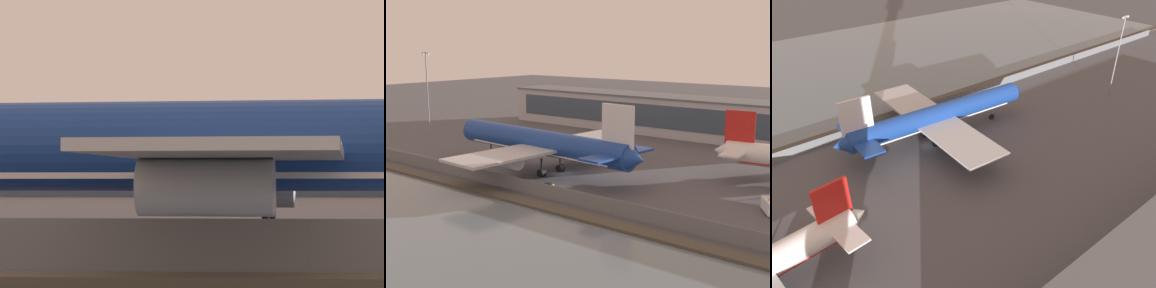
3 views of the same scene
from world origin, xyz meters
The scene contains 7 objects.
ground_plane centered at (0.00, 0.00, 0.00)m, with size 500.00×500.00×0.00m, color #4C4C51.
shoreline_seawall centered at (0.00, -20.50, 0.25)m, with size 320.00×3.00×0.50m.
perimeter_fence centered at (0.00, -16.00, 1.36)m, with size 280.00×0.10×2.71m.
cargo_jet_blue centered at (-4.60, -1.57, 6.30)m, with size 55.31×47.37×16.49m.
baggage_tug centered at (7.17, -12.96, 0.81)m, with size 2.68×3.57×1.80m.
terminal_building centered at (-14.89, 58.59, 5.89)m, with size 102.31×14.78×11.76m.
apron_light_mast_apron_west centered at (-63.17, 11.24, 13.75)m, with size 3.20×0.40×24.87m.
Camera 2 is at (72.56, -84.35, 27.77)m, focal length 50.00 mm.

